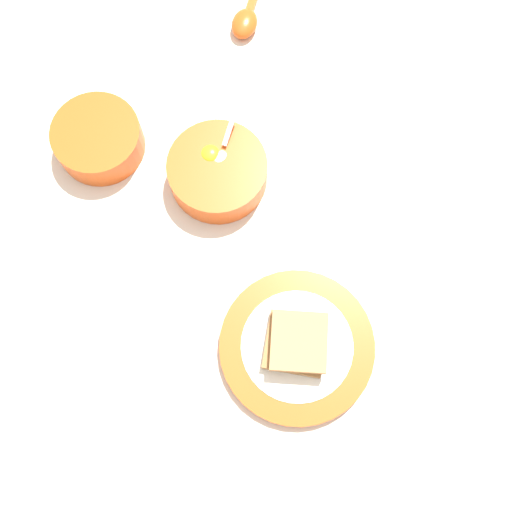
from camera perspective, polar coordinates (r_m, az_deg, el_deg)
name	(u,v)px	position (r m, az deg, el deg)	size (l,w,h in m)	color
ground_plane	(234,181)	(0.93, -2.06, 7.13)	(3.00, 3.00, 0.00)	silver
egg_bowl	(218,171)	(0.90, -3.67, 8.04)	(0.15, 0.15, 0.08)	#DB5119
toast_plate	(297,347)	(0.85, 3.90, -8.60)	(0.22, 0.22, 0.02)	#DB5119
toast_sandwich	(297,343)	(0.83, 3.91, -8.24)	(0.11, 0.11, 0.03)	#9E7042
soup_spoon	(247,17)	(1.06, -0.89, 21.80)	(0.15, 0.09, 0.03)	#DB5119
congee_bowl	(98,139)	(0.96, -14.81, 10.76)	(0.13, 0.13, 0.05)	#DB5119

